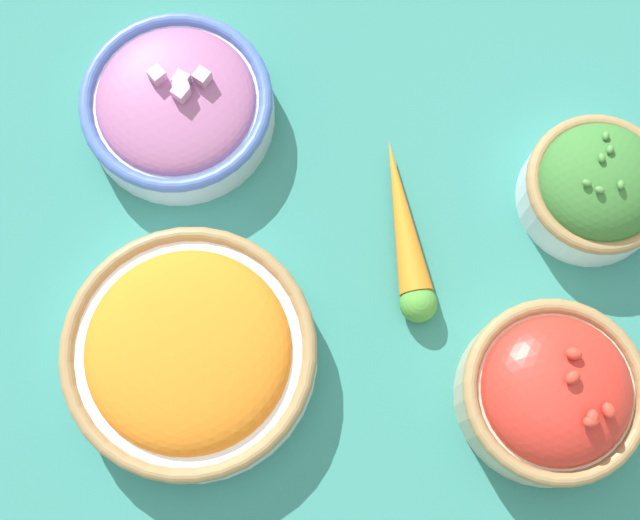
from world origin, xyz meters
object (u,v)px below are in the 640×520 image
(bowl_broccoli, at_px, (597,187))
(bowl_red_onion, at_px, (177,105))
(bowl_carrots, at_px, (190,353))
(loose_carrot, at_px, (406,234))
(bowl_cherry_tomatoes, at_px, (553,392))

(bowl_broccoli, relative_size, bowl_red_onion, 0.74)
(bowl_carrots, distance_m, loose_carrot, 0.21)
(bowl_carrots, relative_size, bowl_red_onion, 1.23)
(loose_carrot, bearing_deg, bowl_carrots, 111.65)
(bowl_carrots, bearing_deg, bowl_cherry_tomatoes, 10.09)
(bowl_broccoli, xyz_separation_m, bowl_cherry_tomatoes, (0.00, -0.18, 0.00))
(bowl_broccoli, distance_m, loose_carrot, 0.16)
(bowl_carrots, height_order, bowl_cherry_tomatoes, bowl_cherry_tomatoes)
(bowl_red_onion, distance_m, bowl_cherry_tomatoes, 0.39)
(bowl_red_onion, height_order, bowl_cherry_tomatoes, bowl_cherry_tomatoes)
(bowl_red_onion, bearing_deg, bowl_broccoli, 4.34)
(bowl_broccoli, bearing_deg, bowl_carrots, -141.02)
(bowl_carrots, relative_size, bowl_cherry_tomatoes, 1.41)
(bowl_red_onion, relative_size, bowl_cherry_tomatoes, 1.14)
(bowl_broccoli, relative_size, loose_carrot, 0.79)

